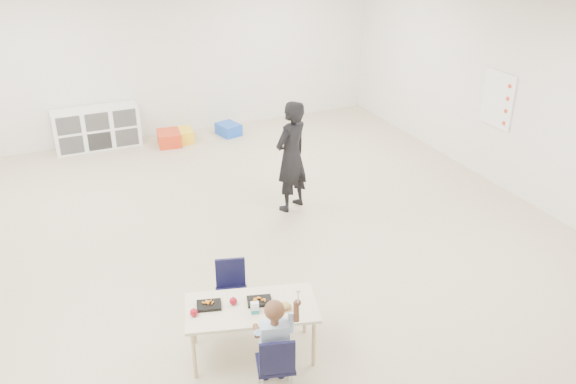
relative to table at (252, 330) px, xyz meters
name	(u,v)px	position (x,y,z in m)	size (l,w,h in m)	color
room	(252,146)	(0.65, 1.64, 1.12)	(9.00, 9.02, 2.80)	beige
table	(252,330)	(0.00, 0.00, 0.00)	(1.30, 0.89, 0.54)	beige
chair_near	(275,363)	(0.01, -0.54, 0.05)	(0.32, 0.30, 0.65)	black
chair_far	(232,294)	(-0.01, 0.54, 0.05)	(0.32, 0.30, 0.65)	black
child	(275,345)	(0.01, -0.54, 0.24)	(0.44, 0.44, 1.03)	#B9CEFA
lunch_tray_near	(259,301)	(0.09, 0.03, 0.28)	(0.22, 0.16, 0.03)	black
lunch_tray_far	(209,305)	(-0.35, 0.15, 0.28)	(0.22, 0.16, 0.03)	black
milk_carton	(255,308)	(0.00, -0.09, 0.32)	(0.07, 0.07, 0.10)	white
bread_roll	(285,305)	(0.27, -0.15, 0.30)	(0.09, 0.09, 0.07)	tan
apple_near	(233,301)	(-0.14, 0.10, 0.30)	(0.07, 0.07, 0.07)	maroon
apple_far	(194,312)	(-0.51, 0.08, 0.30)	(0.07, 0.07, 0.07)	maroon
cubby_shelf	(97,128)	(-0.55, 5.92, 0.07)	(1.40, 0.40, 0.70)	white
rules_poster	(498,100)	(4.63, 2.24, 0.97)	(0.02, 0.60, 0.80)	white
adult	(291,156)	(1.54, 2.57, 0.49)	(0.56, 0.36, 1.52)	black
bin_red	(169,138)	(0.57, 5.56, -0.16)	(0.37, 0.48, 0.23)	red
bin_yellow	(182,136)	(0.82, 5.62, -0.17)	(0.34, 0.44, 0.21)	yellow
bin_blue	(229,129)	(1.67, 5.60, -0.17)	(0.33, 0.42, 0.20)	blue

